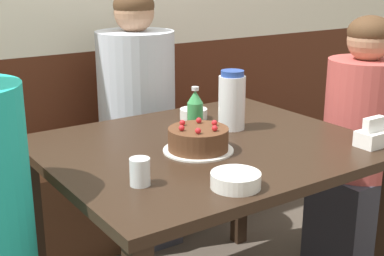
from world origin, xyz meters
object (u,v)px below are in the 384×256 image
(bowl_rice_small, at_px, (236,180))
(person_teal_shirt, at_px, (359,153))
(soju_bottle, at_px, (195,112))
(bench_seat, at_px, (110,196))
(napkin_holder, at_px, (373,136))
(birthday_cake, at_px, (198,140))
(water_pitcher, at_px, (232,101))
(bowl_soup_white, at_px, (194,114))
(glass_water_tall, at_px, (140,172))
(person_pale_blue_shirt, at_px, (137,124))

(bowl_rice_small, bearing_deg, person_teal_shirt, 19.19)
(soju_bottle, height_order, person_teal_shirt, person_teal_shirt)
(bench_seat, xyz_separation_m, napkin_holder, (0.46, -1.18, 0.55))
(soju_bottle, distance_m, person_teal_shirt, 0.85)
(person_teal_shirt, bearing_deg, soju_bottle, -9.79)
(birthday_cake, height_order, water_pitcher, water_pitcher)
(birthday_cake, distance_m, bowl_soup_white, 0.41)
(birthday_cake, distance_m, glass_water_tall, 0.34)
(birthday_cake, relative_size, napkin_holder, 2.21)
(bowl_rice_small, distance_m, person_pale_blue_shirt, 1.15)
(soju_bottle, relative_size, person_pale_blue_shirt, 0.15)
(bowl_rice_small, distance_m, glass_water_tall, 0.28)
(water_pitcher, xyz_separation_m, glass_water_tall, (-0.57, -0.30, -0.07))
(birthday_cake, distance_m, bowl_rice_small, 0.33)
(soju_bottle, bearing_deg, napkin_holder, -46.95)
(soju_bottle, bearing_deg, bench_seat, 92.31)
(bowl_rice_small, xyz_separation_m, person_teal_shirt, (0.99, 0.34, -0.21))
(water_pitcher, bearing_deg, person_teal_shirt, -10.74)
(soju_bottle, bearing_deg, bowl_soup_white, 57.01)
(bowl_rice_small, height_order, person_pale_blue_shirt, person_pale_blue_shirt)
(birthday_cake, bearing_deg, soju_bottle, 58.53)
(bowl_rice_small, height_order, person_teal_shirt, person_teal_shirt)
(soju_bottle, bearing_deg, bowl_rice_small, -111.82)
(person_teal_shirt, height_order, person_pale_blue_shirt, person_pale_blue_shirt)
(napkin_holder, relative_size, bowl_rice_small, 0.76)
(bench_seat, distance_m, person_pale_blue_shirt, 0.41)
(water_pitcher, distance_m, person_pale_blue_shirt, 0.68)
(bowl_soup_white, xyz_separation_m, glass_water_tall, (-0.53, -0.49, 0.02))
(water_pitcher, height_order, soju_bottle, water_pitcher)
(napkin_holder, xyz_separation_m, person_teal_shirt, (0.36, 0.33, -0.23))
(bowl_rice_small, relative_size, glass_water_tall, 1.79)
(water_pitcher, height_order, bowl_soup_white, water_pitcher)
(bowl_rice_small, bearing_deg, bowl_soup_white, 64.89)
(bench_seat, distance_m, bowl_soup_white, 0.77)
(person_teal_shirt, bearing_deg, birthday_cake, 1.62)
(soju_bottle, height_order, bowl_rice_small, soju_bottle)
(water_pitcher, height_order, glass_water_tall, water_pitcher)
(bench_seat, distance_m, glass_water_tall, 1.23)
(water_pitcher, relative_size, glass_water_tall, 2.82)
(napkin_holder, height_order, bowl_rice_small, napkin_holder)
(napkin_holder, relative_size, bowl_soup_white, 0.97)
(bench_seat, height_order, napkin_holder, napkin_holder)
(birthday_cake, xyz_separation_m, person_teal_shirt, (0.90, 0.03, -0.23))
(napkin_holder, xyz_separation_m, person_pale_blue_shirt, (-0.34, 1.09, -0.16))
(bowl_soup_white, bearing_deg, bowl_rice_small, -115.11)
(bench_seat, distance_m, person_teal_shirt, 1.23)
(bench_seat, relative_size, person_teal_shirt, 2.13)
(birthday_cake, relative_size, glass_water_tall, 2.99)
(bench_seat, bearing_deg, birthday_cake, -94.59)
(bowl_soup_white, height_order, person_pale_blue_shirt, person_pale_blue_shirt)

